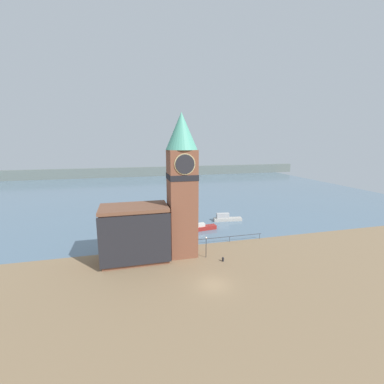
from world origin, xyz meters
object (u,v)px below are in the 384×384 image
(clock_tower, at_px, (182,182))
(mooring_bollard_near, at_px, (223,259))
(boat_near, at_px, (202,227))
(boat_far, at_px, (226,218))
(lamp_post, at_px, (206,243))
(pier_building, at_px, (135,233))

(clock_tower, height_order, mooring_bollard_near, clock_tower)
(clock_tower, bearing_deg, boat_near, 57.74)
(clock_tower, relative_size, boat_far, 3.35)
(mooring_bollard_near, distance_m, lamp_post, 3.65)
(clock_tower, height_order, boat_near, clock_tower)
(boat_far, bearing_deg, mooring_bollard_near, -105.86)
(pier_building, bearing_deg, clock_tower, 2.04)
(boat_near, relative_size, mooring_bollard_near, 8.50)
(mooring_bollard_near, relative_size, lamp_post, 0.19)
(clock_tower, relative_size, lamp_post, 6.52)
(clock_tower, xyz_separation_m, mooring_bollard_near, (5.60, -4.34, -11.87))
(pier_building, height_order, boat_near, pier_building)
(boat_near, xyz_separation_m, mooring_bollard_near, (-1.07, -14.91, -0.21))
(clock_tower, height_order, boat_far, clock_tower)
(lamp_post, bearing_deg, mooring_bollard_near, -42.51)
(boat_far, xyz_separation_m, mooring_bollard_near, (-8.40, -19.77, -0.31))
(mooring_bollard_near, xyz_separation_m, lamp_post, (-2.18, 2.00, 2.14))
(boat_near, bearing_deg, mooring_bollard_near, -101.44)
(clock_tower, relative_size, mooring_bollard_near, 33.50)
(boat_far, relative_size, lamp_post, 1.95)
(mooring_bollard_near, height_order, lamp_post, lamp_post)
(pier_building, distance_m, mooring_bollard_near, 14.50)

